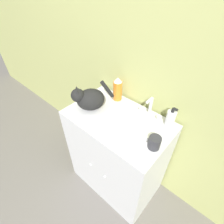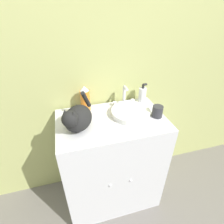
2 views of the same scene
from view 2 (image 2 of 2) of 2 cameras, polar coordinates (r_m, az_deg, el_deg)
ground_plane at (r=1.78m, az=2.32°, el=-31.05°), size 8.00×8.00×0.00m
wall_back at (r=1.34m, az=-3.54°, el=17.66°), size 6.00×0.05×2.50m
vanity_cabinet at (r=1.54m, az=-0.10°, el=-15.94°), size 0.78×0.50×0.88m
sink_basin at (r=1.29m, az=6.11°, el=-0.18°), size 0.28×0.28×0.04m
faucet at (r=1.38m, az=4.00°, el=4.84°), size 0.18×0.08×0.17m
cat at (r=1.12m, az=-11.30°, el=-1.94°), size 0.25×0.30×0.23m
soap_bottle at (r=1.45m, az=9.87°, el=5.59°), size 0.06×0.06×0.16m
spray_bottle at (r=1.32m, az=-8.78°, el=4.32°), size 0.07×0.07×0.20m
cup at (r=1.29m, az=14.61°, el=0.16°), size 0.07×0.07×0.09m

